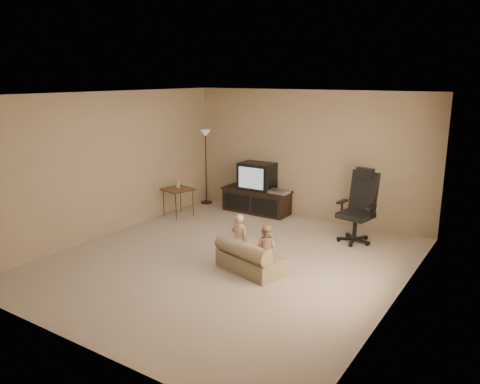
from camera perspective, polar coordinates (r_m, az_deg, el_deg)
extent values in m
plane|color=#BFAC98|center=(7.23, -1.48, -8.38)|extent=(5.50, 5.50, 0.00)
plane|color=white|center=(6.69, -1.61, 11.83)|extent=(5.50, 5.50, 0.00)
plane|color=tan|center=(9.21, 8.22, 4.46)|extent=(5.00, 0.00, 5.00)
plane|color=tan|center=(4.92, -20.04, -4.64)|extent=(5.00, 0.00, 5.00)
plane|color=tan|center=(8.50, -15.60, 3.29)|extent=(0.00, 5.50, 5.50)
plane|color=tan|center=(5.85, 19.08, -1.66)|extent=(0.00, 5.50, 5.50)
cube|color=black|center=(9.65, 2.03, -1.21)|extent=(1.38, 0.50, 0.44)
cube|color=black|center=(9.59, 2.04, 0.25)|extent=(1.42, 0.54, 0.04)
cube|color=black|center=(9.61, -0.41, -1.23)|extent=(0.57, 0.02, 0.34)
cube|color=black|center=(9.29, 2.96, -1.80)|extent=(0.57, 0.02, 0.34)
cube|color=black|center=(9.54, 2.11, 1.97)|extent=(0.69, 0.50, 0.54)
cube|color=white|center=(9.33, 1.32, 1.70)|extent=(0.57, 0.01, 0.42)
cube|color=#BCBCBE|center=(9.28, 4.77, 0.05)|extent=(0.40, 0.28, 0.06)
cylinder|color=black|center=(8.15, 13.81, -4.31)|extent=(0.07, 0.07, 0.40)
cube|color=black|center=(8.09, 13.90, -2.77)|extent=(0.58, 0.58, 0.09)
cube|color=black|center=(8.19, 14.88, 0.06)|extent=(0.50, 0.26, 0.70)
cube|color=black|center=(8.12, 15.02, 2.31)|extent=(0.31, 0.15, 0.16)
cube|color=black|center=(8.16, 12.34, -1.14)|extent=(0.12, 0.29, 0.04)
cube|color=black|center=(7.91, 15.67, -1.82)|extent=(0.12, 0.29, 0.04)
cube|color=brown|center=(9.36, -7.58, 0.33)|extent=(0.63, 0.63, 0.03)
cylinder|color=black|center=(9.48, -9.28, -1.30)|extent=(0.01, 0.01, 0.57)
cylinder|color=black|center=(9.15, -7.81, -1.81)|extent=(0.01, 0.01, 0.57)
cylinder|color=black|center=(9.71, -7.25, -0.87)|extent=(0.01, 0.01, 0.57)
cylinder|color=black|center=(9.39, -5.75, -1.34)|extent=(0.01, 0.01, 0.57)
cylinder|color=silver|center=(9.40, -7.58, 0.95)|extent=(0.07, 0.07, 0.15)
cone|color=#FEE0A6|center=(9.38, -7.59, 1.54)|extent=(0.06, 0.06, 0.05)
cylinder|color=black|center=(10.44, -4.10, -1.25)|extent=(0.25, 0.25, 0.03)
cylinder|color=black|center=(10.26, -4.17, 2.85)|extent=(0.03, 0.03, 1.53)
cone|color=beige|center=(10.14, -4.25, 7.14)|extent=(0.22, 0.22, 0.14)
cube|color=gray|center=(6.85, 1.40, -8.54)|extent=(1.09, 0.77, 0.26)
cylinder|color=gray|center=(6.65, 0.34, -7.05)|extent=(0.99, 0.47, 0.24)
imported|color=#DAA188|center=(6.99, -0.06, -5.74)|extent=(0.29, 0.22, 0.78)
imported|color=#DAA188|center=(6.72, 3.11, -6.87)|extent=(0.39, 0.27, 0.72)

